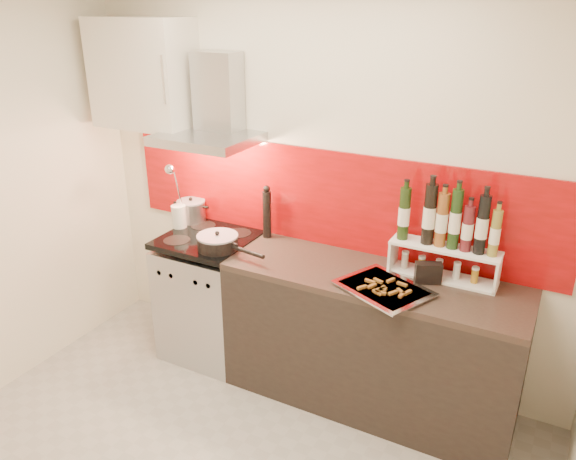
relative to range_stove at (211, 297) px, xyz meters
The scene contains 13 objects.
back_wall 1.15m from the range_stove, 23.53° to the left, with size 3.40×0.02×2.60m, color silver.
backsplash 1.12m from the range_stove, 21.33° to the left, with size 3.00×0.02×0.64m, color maroon.
range_stove is the anchor object (origin of this frame).
counter 1.20m from the range_stove, ahead, with size 1.80×0.60×0.90m.
range_hood 1.31m from the range_stove, 90.00° to the left, with size 0.62×0.50×0.61m.
upper_cabinet 1.61m from the range_stove, 166.72° to the left, with size 0.70×0.35×0.72m, color beige.
stock_pot 0.64m from the range_stove, 144.66° to the left, with size 0.21×0.21×0.18m.
saute_pan 0.56m from the range_stove, 35.58° to the right, with size 0.52×0.27×0.12m.
utensil_jar 0.67m from the range_stove, behind, with size 0.10×0.15×0.49m.
pepper_mill 0.76m from the range_stove, 31.09° to the left, with size 0.06×0.06×0.37m.
step_shelf 1.73m from the range_stove, ahead, with size 0.63×0.17×0.56m.
caddy_box 1.59m from the range_stove, ahead, with size 0.15×0.06×0.13m, color black.
baking_tray 1.40m from the range_stove, ahead, with size 0.59×0.54×0.03m.
Camera 1 is at (1.44, -1.76, 2.42)m, focal length 35.00 mm.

